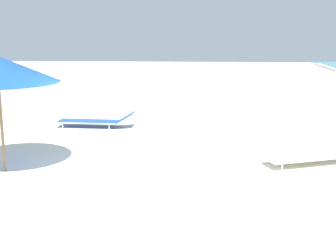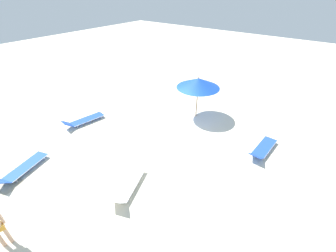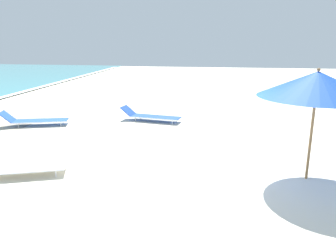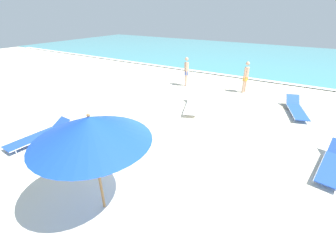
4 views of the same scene
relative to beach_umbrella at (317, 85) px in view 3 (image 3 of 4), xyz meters
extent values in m
cube|color=beige|center=(0.34, 2.45, -2.22)|extent=(60.00, 60.00, 0.16)
cube|color=#B3A68B|center=(3.81, 9.71, -2.14)|extent=(2.23, 1.63, 0.00)
cube|color=#B3A68B|center=(9.04, 7.89, -2.14)|extent=(2.28, 1.48, 0.00)
cylinder|color=olive|center=(0.00, 0.00, -1.07)|extent=(0.06, 0.06, 2.15)
cone|color=blue|center=(0.00, 0.00, 0.01)|extent=(2.47, 2.47, 0.55)
cylinder|color=#13359C|center=(0.00, 0.00, -0.26)|extent=(2.39, 2.39, 0.01)
sphere|color=olive|center=(0.00, 0.00, 0.31)|extent=(0.07, 0.07, 0.07)
cube|color=blue|center=(4.72, 4.39, -1.97)|extent=(0.91, 1.97, 0.03)
cylinder|color=silver|center=(4.43, 4.44, -1.97)|extent=(0.34, 1.87, 0.03)
cylinder|color=silver|center=(5.02, 4.34, -1.97)|extent=(0.34, 1.87, 0.03)
cube|color=blue|center=(4.92, 5.54, -1.80)|extent=(0.64, 0.54, 0.36)
cylinder|color=silver|center=(4.35, 3.70, -2.06)|extent=(0.03, 0.03, 0.16)
cylinder|color=silver|center=(4.85, 3.62, -2.06)|extent=(0.03, 0.03, 0.16)
cylinder|color=silver|center=(4.59, 5.16, -2.06)|extent=(0.03, 0.03, 0.16)
cylinder|color=silver|center=(5.10, 5.07, -2.06)|extent=(0.03, 0.03, 0.16)
cube|color=white|center=(-0.81, 6.43, -1.97)|extent=(1.19, 1.93, 0.03)
cylinder|color=silver|center=(-1.09, 6.33, -1.97)|extent=(0.65, 1.74, 0.03)
cylinder|color=silver|center=(-0.53, 6.53, -1.97)|extent=(0.65, 1.74, 0.03)
cylinder|color=silver|center=(-0.81, 5.67, -2.06)|extent=(0.03, 0.03, 0.16)
cylinder|color=silver|center=(-0.33, 5.84, -2.06)|extent=(0.03, 0.03, 0.16)
cube|color=blue|center=(3.50, 8.45, -1.97)|extent=(1.12, 1.98, 0.03)
cylinder|color=silver|center=(3.21, 8.36, -1.97)|extent=(0.58, 1.81, 0.03)
cylinder|color=silver|center=(3.79, 8.53, -1.97)|extent=(0.58, 1.81, 0.03)
cube|color=blue|center=(3.16, 9.54, -1.78)|extent=(0.68, 0.58, 0.39)
cylinder|color=silver|center=(3.47, 7.67, -2.06)|extent=(0.03, 0.03, 0.16)
cylinder|color=silver|center=(3.96, 7.82, -2.06)|extent=(0.03, 0.03, 0.16)
cylinder|color=silver|center=(3.04, 9.08, -2.06)|extent=(0.03, 0.03, 0.16)
cylinder|color=silver|center=(3.53, 9.22, -2.06)|extent=(0.03, 0.03, 0.16)
camera|label=1|loc=(9.24, 3.96, 0.89)|focal=50.00mm
camera|label=2|loc=(-5.82, 10.52, 4.80)|focal=24.00mm
camera|label=3|loc=(-7.30, 2.05, 0.93)|focal=35.00mm
camera|label=4|loc=(3.40, -2.55, 2.12)|focal=24.00mm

